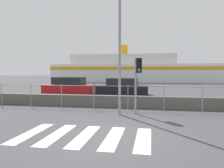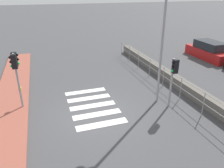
{
  "view_description": "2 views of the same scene",
  "coord_description": "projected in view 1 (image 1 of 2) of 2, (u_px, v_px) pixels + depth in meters",
  "views": [
    {
      "loc": [
        1.17,
        -6.38,
        2.01
      ],
      "look_at": [
        -0.34,
        2.0,
        1.5
      ],
      "focal_mm": 35.0,
      "sensor_mm": 36.0,
      "label": 1
    },
    {
      "loc": [
        8.99,
        -2.19,
        5.69
      ],
      "look_at": [
        -0.63,
        1.0,
        1.2
      ],
      "focal_mm": 35.0,
      "sensor_mm": 36.0,
      "label": 2
    }
  ],
  "objects": [
    {
      "name": "ground_plane",
      "position": [
        111.0,
        137.0,
        6.59
      ],
      "size": [
        160.0,
        160.0,
        0.0
      ],
      "primitive_type": "plane",
      "color": "#424244"
    },
    {
      "name": "crosswalk",
      "position": [
        85.0,
        136.0,
        6.74
      ],
      "size": [
        4.05,
        2.4,
        0.01
      ],
      "color": "silver",
      "rests_on": "ground_plane"
    },
    {
      "name": "seawall",
      "position": [
        130.0,
        102.0,
        12.07
      ],
      "size": [
        20.13,
        0.55,
        0.62
      ],
      "color": "#605B54",
      "rests_on": "ground_plane"
    },
    {
      "name": "harbor_fence",
      "position": [
        128.0,
        94.0,
        11.18
      ],
      "size": [
        18.15,
        0.04,
        1.29
      ],
      "color": "gray",
      "rests_on": "ground_plane"
    },
    {
      "name": "traffic_light_far",
      "position": [
        138.0,
        73.0,
        10.06
      ],
      "size": [
        0.34,
        0.32,
        2.6
      ],
      "color": "gray",
      "rests_on": "ground_plane"
    },
    {
      "name": "streetlamp",
      "position": [
        119.0,
        33.0,
        9.67
      ],
      "size": [
        0.32,
        0.9,
        5.98
      ],
      "color": "gray",
      "rests_on": "ground_plane"
    },
    {
      "name": "ferry_boat",
      "position": [
        140.0,
        70.0,
        40.07
      ],
      "size": [
        33.57,
        7.43,
        6.74
      ],
      "color": "white",
      "rests_on": "ground_plane"
    },
    {
      "name": "parked_car_red",
      "position": [
        69.0,
        87.0,
        19.08
      ],
      "size": [
        4.37,
        1.75,
        1.47
      ],
      "color": "#B21919",
      "rests_on": "ground_plane"
    },
    {
      "name": "parked_car_black",
      "position": [
        123.0,
        88.0,
        18.25
      ],
      "size": [
        4.22,
        1.72,
        1.41
      ],
      "color": "black",
      "rests_on": "ground_plane"
    }
  ]
}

